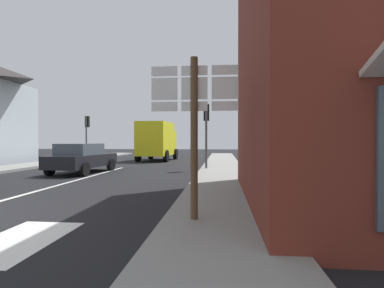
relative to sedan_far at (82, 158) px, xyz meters
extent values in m
plane|color=black|center=(1.04, 1.06, -0.76)|extent=(80.00, 80.00, 0.00)
cube|color=gray|center=(6.94, -0.94, -0.69)|extent=(2.29, 44.00, 0.14)
cube|color=silver|center=(1.04, -2.94, -0.75)|extent=(0.16, 12.00, 0.01)
cube|color=silver|center=(3.66, -9.94, -0.75)|extent=(1.20, 2.20, 0.01)
cube|color=black|center=(0.01, 0.07, -0.14)|extent=(2.11, 4.34, 0.60)
cube|color=#47515B|center=(-0.02, -0.18, 0.43)|extent=(1.73, 2.23, 0.55)
cylinder|color=black|center=(-0.75, 1.49, -0.44)|extent=(0.27, 0.66, 0.64)
cylinder|color=black|center=(1.00, 1.34, -0.44)|extent=(0.27, 0.66, 0.64)
cylinder|color=black|center=(-0.98, -1.20, -0.44)|extent=(0.27, 0.66, 0.64)
cylinder|color=black|center=(0.76, -1.35, -0.44)|extent=(0.27, 0.66, 0.64)
cube|color=yellow|center=(1.72, 9.10, 0.99)|extent=(2.41, 3.82, 2.60)
cube|color=yellow|center=(1.86, 11.59, 0.69)|extent=(2.16, 1.42, 2.00)
cube|color=#47515B|center=(1.86, 11.64, 1.49)|extent=(1.76, 0.20, 0.70)
cylinder|color=black|center=(0.76, 11.61, -0.31)|extent=(0.33, 0.91, 0.90)
cylinder|color=black|center=(2.95, 11.48, -0.31)|extent=(0.33, 0.91, 0.90)
cylinder|color=black|center=(0.56, 8.21, -0.31)|extent=(0.33, 0.91, 0.90)
cylinder|color=black|center=(2.76, 8.09, -0.31)|extent=(0.33, 0.91, 0.90)
cylinder|color=brown|center=(6.41, -8.82, 0.84)|extent=(0.14, 0.14, 3.20)
cube|color=white|center=(5.83, -8.77, 2.20)|extent=(0.50, 0.03, 0.18)
cube|color=black|center=(5.83, -8.75, 2.20)|extent=(0.43, 0.01, 0.13)
cube|color=white|center=(5.83, -8.77, 1.86)|extent=(0.50, 0.03, 0.42)
cube|color=black|center=(5.83, -8.75, 1.86)|extent=(0.43, 0.01, 0.32)
cube|color=white|center=(5.83, -8.77, 1.52)|extent=(0.50, 0.03, 0.18)
cube|color=black|center=(5.83, -8.75, 1.52)|extent=(0.43, 0.01, 0.13)
cube|color=white|center=(6.41, -8.77, 2.20)|extent=(0.50, 0.03, 0.18)
cube|color=black|center=(6.41, -8.75, 2.20)|extent=(0.43, 0.01, 0.13)
cube|color=white|center=(6.41, -8.77, 1.86)|extent=(0.50, 0.03, 0.42)
cube|color=black|center=(6.41, -8.75, 1.86)|extent=(0.43, 0.01, 0.32)
cube|color=white|center=(6.41, -8.77, 1.52)|extent=(0.50, 0.03, 0.18)
cube|color=black|center=(6.41, -8.75, 1.52)|extent=(0.43, 0.01, 0.13)
cube|color=white|center=(6.99, -8.77, 2.20)|extent=(0.50, 0.03, 0.18)
cube|color=black|center=(6.99, -8.75, 2.20)|extent=(0.43, 0.01, 0.13)
cube|color=white|center=(6.99, -8.77, 1.86)|extent=(0.50, 0.03, 0.42)
cube|color=black|center=(6.99, -8.75, 1.86)|extent=(0.43, 0.01, 0.32)
cube|color=white|center=(6.99, -8.77, 1.52)|extent=(0.50, 0.03, 0.18)
cube|color=black|center=(6.99, -8.75, 1.52)|extent=(0.43, 0.01, 0.13)
cylinder|color=#47474C|center=(-4.02, 9.25, 1.04)|extent=(0.12, 0.12, 3.61)
cube|color=black|center=(-4.02, 9.45, 2.40)|extent=(0.30, 0.28, 0.90)
sphere|color=red|center=(-4.02, 9.59, 2.67)|extent=(0.18, 0.18, 0.18)
sphere|color=#3C2303|center=(-4.02, 9.59, 2.39)|extent=(0.18, 0.18, 0.18)
sphere|color=black|center=(-4.02, 9.59, 2.11)|extent=(0.18, 0.18, 0.18)
cylinder|color=#47474C|center=(6.10, 1.81, 1.04)|extent=(0.12, 0.12, 3.59)
cube|color=black|center=(6.10, 2.01, 2.38)|extent=(0.30, 0.28, 0.90)
sphere|color=red|center=(6.10, 2.15, 2.65)|extent=(0.18, 0.18, 0.18)
sphere|color=#3C2303|center=(6.10, 2.15, 2.37)|extent=(0.18, 0.18, 0.18)
sphere|color=black|center=(6.10, 2.15, 2.09)|extent=(0.18, 0.18, 0.18)
camera|label=1|loc=(6.93, -14.58, 0.87)|focal=28.61mm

